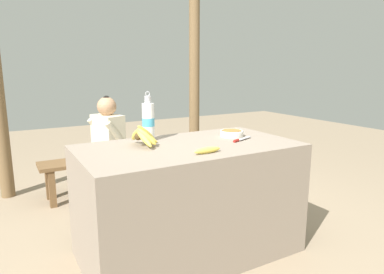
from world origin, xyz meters
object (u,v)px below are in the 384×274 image
object	(u,v)px
banana_bunch_green	(166,144)
support_post_far	(194,81)
serving_bowl	(232,133)
loose_banana_front	(207,150)
wooden_bench	(124,160)
knife	(240,140)
seated_vendor	(105,139)
water_bottle	(148,121)
banana_bunch_ripe	(143,136)

from	to	relation	value
banana_bunch_green	support_post_far	bearing A→B (deg)	33.93
serving_bowl	loose_banana_front	world-z (taller)	serving_bowl
loose_banana_front	support_post_far	world-z (taller)	support_post_far
serving_bowl	wooden_bench	distance (m)	1.52
knife	banana_bunch_green	xyz separation A→B (m)	(0.14, 1.55, -0.35)
loose_banana_front	seated_vendor	world-z (taller)	seated_vendor
seated_vendor	banana_bunch_green	bearing A→B (deg)	166.66
water_bottle	loose_banana_front	distance (m)	0.57
banana_bunch_ripe	water_bottle	xyz separation A→B (m)	(0.10, 0.15, 0.07)
banana_bunch_ripe	banana_bunch_green	size ratio (longest dim) A/B	1.18
water_bottle	banana_bunch_ripe	bearing A→B (deg)	-124.34
wooden_bench	banana_bunch_green	bearing A→B (deg)	0.15
knife	support_post_far	size ratio (longest dim) A/B	0.09
knife	seated_vendor	distance (m)	1.62
water_bottle	support_post_far	bearing A→B (deg)	50.87
banana_bunch_ripe	water_bottle	bearing A→B (deg)	55.66
serving_bowl	loose_banana_front	distance (m)	0.57
seated_vendor	banana_bunch_ripe	bearing A→B (deg)	68.89
knife	wooden_bench	bearing A→B (deg)	81.45
banana_bunch_ripe	serving_bowl	bearing A→B (deg)	-2.16
water_bottle	knife	xyz separation A→B (m)	(0.56, -0.34, -0.13)
wooden_bench	support_post_far	size ratio (longest dim) A/B	0.75
water_bottle	knife	world-z (taller)	water_bottle
banana_bunch_ripe	seated_vendor	distance (m)	1.34
loose_banana_front	banana_bunch_green	bearing A→B (deg)	72.80
loose_banana_front	banana_bunch_green	world-z (taller)	loose_banana_front
serving_bowl	seated_vendor	distance (m)	1.49
water_bottle	banana_bunch_green	distance (m)	1.48
seated_vendor	support_post_far	size ratio (longest dim) A/B	0.45
serving_bowl	water_bottle	distance (m)	0.64
loose_banana_front	support_post_far	size ratio (longest dim) A/B	0.08
serving_bowl	knife	world-z (taller)	serving_bowl
knife	wooden_bench	distance (m)	1.66
wooden_bench	support_post_far	world-z (taller)	support_post_far
wooden_bench	support_post_far	distance (m)	1.44
loose_banana_front	banana_bunch_green	size ratio (longest dim) A/B	0.73
knife	banana_bunch_green	bearing A→B (deg)	62.97
banana_bunch_ripe	wooden_bench	xyz separation A→B (m)	(0.30, 1.35, -0.53)
banana_bunch_ripe	serving_bowl	xyz separation A→B (m)	(0.71, -0.03, -0.04)
knife	banana_bunch_green	world-z (taller)	knife
wooden_bench	support_post_far	xyz separation A→B (m)	(1.12, 0.41, 0.80)
serving_bowl	banana_bunch_green	world-z (taller)	serving_bowl
wooden_bench	seated_vendor	size ratio (longest dim) A/B	1.64
knife	banana_bunch_ripe	bearing A→B (deg)	142.20
banana_bunch_ripe	support_post_far	size ratio (longest dim) A/B	0.14
seated_vendor	banana_bunch_green	size ratio (longest dim) A/B	3.93
serving_bowl	support_post_far	bearing A→B (deg)	68.47
banana_bunch_ripe	knife	size ratio (longest dim) A/B	1.47
banana_bunch_ripe	loose_banana_front	bearing A→B (deg)	-54.67
banana_bunch_green	support_post_far	world-z (taller)	support_post_far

